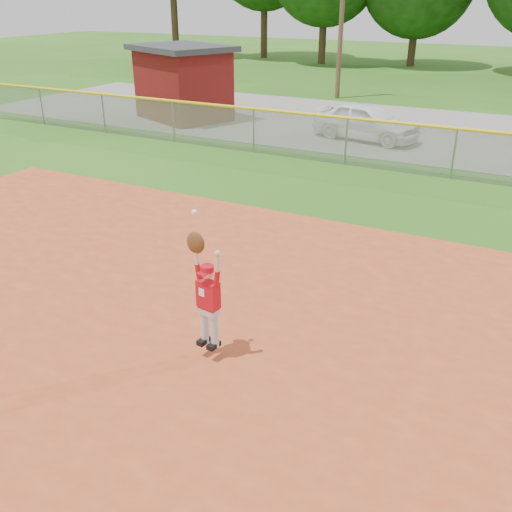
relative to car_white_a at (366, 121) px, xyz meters
The scene contains 7 objects.
ground 14.06m from the car_white_a, 74.41° to the right, with size 120.00×120.00×0.00m, color #2A5C15.
clay_infield 16.96m from the car_white_a, 77.13° to the right, with size 24.00×16.00×0.04m, color #AD411F.
parking_strip 4.57m from the car_white_a, 33.26° to the left, with size 44.00×10.00×0.03m, color slate.
car_white_a is the anchor object (origin of this frame).
utility_shed 8.31m from the car_white_a, behind, with size 5.02×4.53×3.08m.
outfield_fence 5.17m from the car_white_a, 43.04° to the right, with size 40.06×0.10×1.55m.
ballplayer 14.89m from the car_white_a, 81.42° to the right, with size 0.60×0.28×2.12m.
Camera 1 is at (2.44, -7.31, 5.08)m, focal length 40.00 mm.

